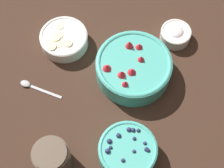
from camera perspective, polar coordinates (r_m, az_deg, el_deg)
ground_plane at (r=1.12m, az=-0.61°, el=-3.37°), size 4.00×4.00×0.00m
bowl_strawberries at (r=1.13m, az=3.28°, el=2.61°), size 0.23×0.23×0.09m
bowl_blueberries at (r=1.03m, az=2.38°, el=-10.21°), size 0.16×0.16×0.07m
bowl_bananas at (r=1.21m, az=-7.34°, el=6.84°), size 0.15×0.15×0.05m
bowl_cream at (r=1.23m, az=9.67°, el=7.53°), size 0.10×0.10×0.05m
jar_chocolate at (r=1.03m, az=-9.08°, el=-11.11°), size 0.10×0.10×0.10m
spoon at (r=1.16m, az=-11.96°, el=-0.40°), size 0.04×0.14×0.01m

